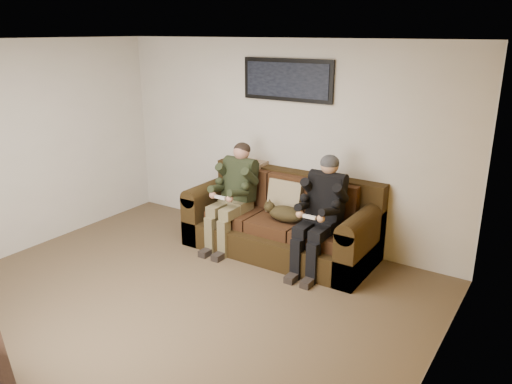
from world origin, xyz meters
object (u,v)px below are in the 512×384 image
Objects in this scene: sofa at (283,223)px; cat at (285,213)px; person_left at (234,189)px; person_right at (322,207)px; framed_poster at (287,80)px.

sofa is 0.30m from cat.
person_left is 0.99× the size of person_right.
sofa is at bearing 162.00° from person_right.
person_right is at bearing -2.36° from cat.
person_right is 2.03× the size of cat.
sofa is 1.78× the size of person_left.
sofa is 1.79m from framed_poster.
sofa is at bearing -62.31° from framed_poster.
person_left is at bearing -178.37° from cat.
framed_poster reaches higher than person_left.
person_left is 0.75m from cat.
sofa is 0.76m from person_right.
person_right is 1.67m from framed_poster.
person_right reaches higher than person_left.
person_left is at bearing -161.96° from sofa.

